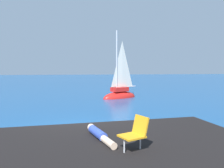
# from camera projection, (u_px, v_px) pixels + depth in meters

# --- Properties ---
(ground_plane) EXTENTS (160.00, 160.00, 0.00)m
(ground_plane) POSITION_uv_depth(u_px,v_px,m) (79.00, 132.00, 9.54)
(ground_plane) COLOR navy
(shore_ledge) EXTENTS (7.64, 5.07, 0.80)m
(shore_ledge) POSITION_uv_depth(u_px,v_px,m) (121.00, 157.00, 5.90)
(shore_ledge) COLOR black
(shore_ledge) RESTS_ON ground
(boulder_seaward) EXTENTS (1.33, 1.17, 0.79)m
(boulder_seaward) POSITION_uv_depth(u_px,v_px,m) (134.00, 140.00, 8.43)
(boulder_seaward) COLOR black
(boulder_seaward) RESTS_ON ground
(boulder_inland) EXTENTS (0.93, 0.83, 0.58)m
(boulder_inland) POSITION_uv_depth(u_px,v_px,m) (34.00, 147.00, 7.73)
(boulder_inland) COLOR black
(boulder_inland) RESTS_ON ground
(sailboat_near) EXTENTS (3.65, 2.59, 6.63)m
(sailboat_near) POSITION_uv_depth(u_px,v_px,m) (120.00, 94.00, 20.33)
(sailboat_near) COLOR red
(sailboat_near) RESTS_ON ground
(person_sunbather) EXTENTS (0.64, 1.72, 0.25)m
(person_sunbather) POSITION_uv_depth(u_px,v_px,m) (99.00, 134.00, 6.15)
(person_sunbather) COLOR #334CB2
(person_sunbather) RESTS_ON shore_ledge
(beach_chair) EXTENTS (0.73, 0.67, 0.80)m
(beach_chair) POSITION_uv_depth(u_px,v_px,m) (136.00, 132.00, 5.26)
(beach_chair) COLOR orange
(beach_chair) RESTS_ON shore_ledge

